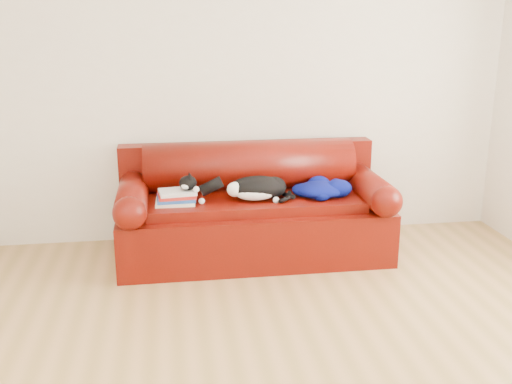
# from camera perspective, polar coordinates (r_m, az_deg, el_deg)

# --- Properties ---
(ground) EXTENTS (4.50, 4.50, 0.00)m
(ground) POSITION_cam_1_polar(r_m,az_deg,el_deg) (3.55, 3.19, -15.06)
(ground) COLOR olive
(ground) RESTS_ON ground
(room_shell) EXTENTS (4.52, 4.02, 2.61)m
(room_shell) POSITION_cam_1_polar(r_m,az_deg,el_deg) (3.08, 5.94, 12.87)
(room_shell) COLOR beige
(room_shell) RESTS_ON ground
(sofa_base) EXTENTS (2.10, 0.90, 0.50)m
(sofa_base) POSITION_cam_1_polar(r_m,az_deg,el_deg) (4.78, -0.26, -3.33)
(sofa_base) COLOR #3B0702
(sofa_base) RESTS_ON ground
(sofa_back) EXTENTS (2.10, 1.01, 0.88)m
(sofa_back) POSITION_cam_1_polar(r_m,az_deg,el_deg) (4.92, -0.67, 0.95)
(sofa_back) COLOR #3B0702
(sofa_back) RESTS_ON ground
(book_stack) EXTENTS (0.30, 0.24, 0.10)m
(book_stack) POSITION_cam_1_polar(r_m,az_deg,el_deg) (4.53, -7.60, -0.48)
(book_stack) COLOR beige
(book_stack) RESTS_ON sofa_base
(cat) EXTENTS (0.64, 0.25, 0.23)m
(cat) POSITION_cam_1_polar(r_m,az_deg,el_deg) (4.56, 0.04, 0.31)
(cat) COLOR black
(cat) RESTS_ON sofa_base
(blanket) EXTENTS (0.50, 0.40, 0.14)m
(blanket) POSITION_cam_1_polar(r_m,az_deg,el_deg) (4.70, 6.24, 0.34)
(blanket) COLOR #020E3F
(blanket) RESTS_ON sofa_base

